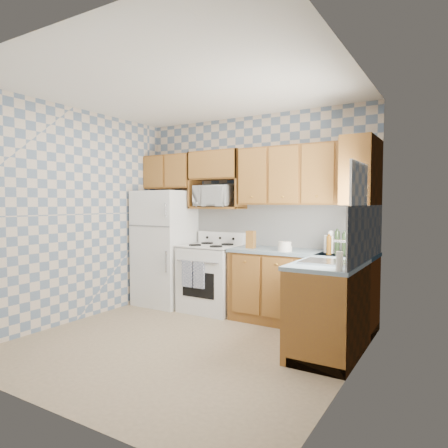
{
  "coord_description": "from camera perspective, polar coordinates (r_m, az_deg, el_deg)",
  "views": [
    {
      "loc": [
        2.52,
        -3.36,
        1.5
      ],
      "look_at": [
        0.05,
        0.75,
        1.25
      ],
      "focal_mm": 32.0,
      "sensor_mm": 36.0,
      "label": 1
    }
  ],
  "objects": [
    {
      "name": "floor",
      "position": [
        4.45,
        -5.77,
        -16.71
      ],
      "size": [
        3.4,
        3.4,
        0.0
      ],
      "primitive_type": "plane",
      "color": "#816C54",
      "rests_on": "ground"
    },
    {
      "name": "back_wall",
      "position": [
        5.56,
        4.07,
        1.44
      ],
      "size": [
        3.4,
        0.02,
        2.7
      ],
      "primitive_type": "cube",
      "color": "slate",
      "rests_on": "ground"
    },
    {
      "name": "right_wall",
      "position": [
        3.46,
        17.31,
        0.36
      ],
      "size": [
        0.02,
        3.2,
        2.7
      ],
      "primitive_type": "cube",
      "color": "slate",
      "rests_on": "ground"
    },
    {
      "name": "backsplash_back",
      "position": [
        5.39,
        7.81,
        -0.23
      ],
      "size": [
        2.6,
        0.02,
        0.56
      ],
      "primitive_type": "cube",
      "color": "white",
      "rests_on": "back_wall"
    },
    {
      "name": "backsplash_right",
      "position": [
        4.25,
        19.7,
        -1.24
      ],
      "size": [
        0.02,
        1.6,
        0.56
      ],
      "primitive_type": "cube",
      "color": "white",
      "rests_on": "right_wall"
    },
    {
      "name": "refrigerator",
      "position": [
        6.0,
        -8.43,
        -3.36
      ],
      "size": [
        0.75,
        0.7,
        1.68
      ],
      "primitive_type": "cube",
      "color": "white",
      "rests_on": "floor"
    },
    {
      "name": "stove_body",
      "position": [
        5.61,
        -1.81,
        -7.8
      ],
      "size": [
        0.76,
        0.65,
        0.9
      ],
      "primitive_type": "cube",
      "color": "white",
      "rests_on": "floor"
    },
    {
      "name": "cooktop",
      "position": [
        5.54,
        -1.82,
        -3.18
      ],
      "size": [
        0.76,
        0.65,
        0.02
      ],
      "primitive_type": "cube",
      "color": "silver",
      "rests_on": "stove_body"
    },
    {
      "name": "backguard",
      "position": [
        5.76,
        -0.34,
        -1.99
      ],
      "size": [
        0.76,
        0.08,
        0.17
      ],
      "primitive_type": "cube",
      "color": "white",
      "rests_on": "cooktop"
    },
    {
      "name": "dish_towel_left",
      "position": [
        5.4,
        -5.27,
        -7.1
      ],
      "size": [
        0.17,
        0.02,
        0.35
      ],
      "primitive_type": "cube",
      "color": "navy",
      "rests_on": "stove_body"
    },
    {
      "name": "dish_towel_right",
      "position": [
        5.29,
        -3.6,
        -7.3
      ],
      "size": [
        0.17,
        0.02,
        0.35
      ],
      "primitive_type": "cube",
      "color": "navy",
      "rests_on": "stove_body"
    },
    {
      "name": "base_cabinets_back",
      "position": [
        5.07,
        10.92,
        -9.14
      ],
      "size": [
        1.75,
        0.6,
        0.88
      ],
      "primitive_type": "cube",
      "color": "brown",
      "rests_on": "floor"
    },
    {
      "name": "base_cabinets_right",
      "position": [
        4.43,
        15.78,
        -10.96
      ],
      "size": [
        0.6,
        1.6,
        0.88
      ],
      "primitive_type": "cube",
      "color": "brown",
      "rests_on": "floor"
    },
    {
      "name": "countertop_back",
      "position": [
        4.99,
        10.95,
        -3.98
      ],
      "size": [
        1.77,
        0.63,
        0.04
      ],
      "primitive_type": "cube",
      "color": "slate",
      "rests_on": "base_cabinets_back"
    },
    {
      "name": "countertop_right",
      "position": [
        4.35,
        15.8,
        -5.06
      ],
      "size": [
        0.63,
        1.6,
        0.04
      ],
      "primitive_type": "cube",
      "color": "slate",
      "rests_on": "base_cabinets_right"
    },
    {
      "name": "upper_cabinets_back",
      "position": [
        5.09,
        11.6,
        6.87
      ],
      "size": [
        1.75,
        0.33,
        0.74
      ],
      "primitive_type": "cube",
      "color": "brown",
      "rests_on": "back_wall"
    },
    {
      "name": "upper_cabinets_fridge",
      "position": [
        6.14,
        -7.52,
        7.36
      ],
      "size": [
        0.82,
        0.33,
        0.5
      ],
      "primitive_type": "cube",
      "color": "brown",
      "rests_on": "back_wall"
    },
    {
      "name": "upper_cabinets_right",
      "position": [
        4.72,
        19.06,
        7.07
      ],
      "size": [
        0.33,
        0.7,
        0.74
      ],
      "primitive_type": "cube",
      "color": "brown",
      "rests_on": "right_wall"
    },
    {
      "name": "microwave_shelf",
      "position": [
        5.65,
        -0.95,
        2.33
      ],
      "size": [
        0.8,
        0.33,
        0.03
      ],
      "primitive_type": "cube",
      "color": "brown",
      "rests_on": "back_wall"
    },
    {
      "name": "microwave",
      "position": [
        5.65,
        -1.32,
        4.01
      ],
      "size": [
        0.55,
        0.38,
        0.3
      ],
      "primitive_type": "imported",
      "rotation": [
        0.0,
        0.0,
        0.02
      ],
      "color": "white",
      "rests_on": "microwave_shelf"
    },
    {
      "name": "sink",
      "position": [
        4.01,
        14.56,
        -5.36
      ],
      "size": [
        0.48,
        0.4,
        0.03
      ],
      "primitive_type": "cube",
      "color": "#B7B7BC",
      "rests_on": "countertop_right"
    },
    {
      "name": "window",
      "position": [
        3.9,
        18.69,
        2.09
      ],
      "size": [
        0.02,
        0.66,
        0.86
      ],
      "primitive_type": "cube",
      "color": "white",
      "rests_on": "right_wall"
    },
    {
      "name": "bottle_0",
      "position": [
        4.71,
        15.85,
        -2.58
      ],
      "size": [
        0.06,
        0.06,
        0.27
      ],
      "primitive_type": "cylinder",
      "color": "black",
      "rests_on": "countertop_back"
    },
    {
      "name": "bottle_1",
      "position": [
        4.62,
        16.85,
        -2.8
      ],
      "size": [
        0.06,
        0.06,
        0.25
      ],
      "primitive_type": "cylinder",
      "color": "black",
      "rests_on": "countertop_back"
    },
    {
      "name": "bottle_2",
      "position": [
        4.71,
        17.74,
        -2.82
      ],
      "size": [
        0.06,
        0.06,
        0.23
      ],
      "primitive_type": "cylinder",
      "color": "#52300B",
      "rests_on": "countertop_back"
    },
    {
      "name": "bottle_3",
      "position": [
        4.65,
        14.75,
        -2.96
      ],
      "size": [
        0.06,
        0.06,
        0.21
      ],
      "primitive_type": "cylinder",
      "color": "#52300B",
      "rests_on": "countertop_back"
    },
    {
      "name": "knife_block",
      "position": [
        5.15,
        3.86,
        -2.23
      ],
      "size": [
        0.11,
        0.11,
        0.22
      ],
      "primitive_type": "cube",
      "rotation": [
        0.0,
        0.0,
        0.06
      ],
      "color": "brown",
      "rests_on": "countertop_back"
    },
    {
      "name": "electric_kettle",
      "position": [
        4.84,
        15.03,
        -2.78
      ],
      "size": [
        0.16,
        0.16,
        0.2
      ],
      "primitive_type": "cylinder",
      "color": "white",
      "rests_on": "countertop_back"
    },
    {
      "name": "food_containers",
      "position": [
        4.89,
        8.69,
        -3.18
      ],
      "size": [
        0.17,
        0.17,
        0.12
      ],
      "primitive_type": null,
      "color": "beige",
      "rests_on": "countertop_back"
    },
    {
      "name": "soap_bottle",
      "position": [
        3.56,
        16.16,
        -5.14
      ],
      "size": [
        0.06,
        0.06,
        0.17
      ],
      "primitive_type": "cylinder",
      "color": "beige",
      "rests_on": "countertop_right"
    }
  ]
}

